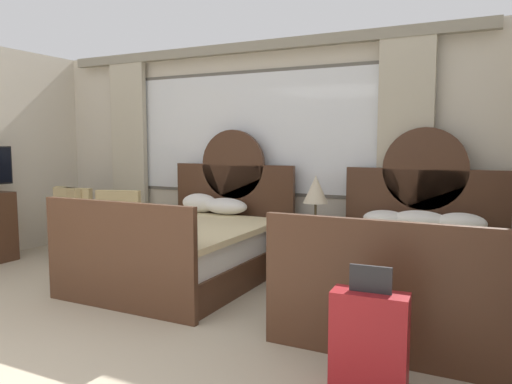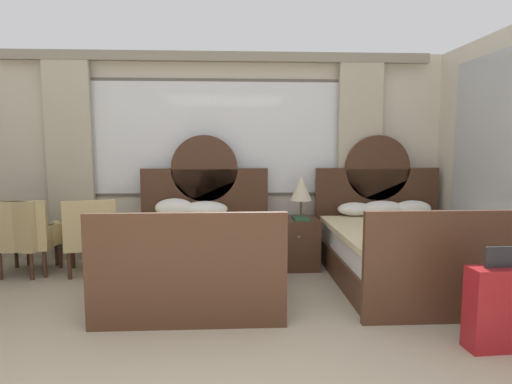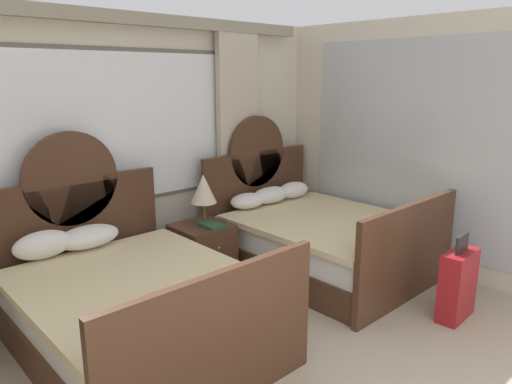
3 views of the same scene
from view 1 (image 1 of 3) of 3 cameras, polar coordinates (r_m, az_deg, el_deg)
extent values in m
cube|color=beige|center=(6.11, -0.41, 4.73)|extent=(6.01, 0.07, 2.70)
cube|color=#605B52|center=(6.07, -0.59, 7.01)|extent=(3.50, 0.02, 1.54)
cube|color=white|center=(6.07, -0.62, 7.01)|extent=(3.42, 0.02, 1.46)
cube|color=#C1B79E|center=(7.06, -14.74, 4.28)|extent=(0.57, 0.08, 2.60)
cube|color=#C1B79E|center=(5.39, 17.13, 3.79)|extent=(0.57, 0.08, 2.60)
cube|color=gray|center=(6.10, -1.01, 16.72)|extent=(5.53, 0.10, 0.12)
cube|color=#472B1C|center=(5.27, -8.26, -8.71)|extent=(1.55, 2.02, 0.30)
cube|color=white|center=(5.21, -8.30, -5.81)|extent=(1.49, 1.92, 0.25)
cube|color=beige|center=(5.12, -8.84, -4.28)|extent=(1.59, 1.82, 0.06)
cube|color=#472B1C|center=(6.05, -2.71, -2.42)|extent=(1.63, 0.06, 1.20)
cylinder|color=#472B1C|center=(5.99, -2.74, 3.28)|extent=(0.85, 0.06, 0.85)
cube|color=#472B1C|center=(4.40, -16.09, -7.34)|extent=(1.63, 0.06, 0.97)
ellipsoid|color=white|center=(6.05, -6.67, -1.28)|extent=(0.48, 0.26, 0.23)
ellipsoid|color=white|center=(5.84, -3.60, -1.68)|extent=(0.56, 0.31, 0.20)
cube|color=#472B1C|center=(4.44, 17.15, -11.71)|extent=(1.55, 2.02, 0.30)
cube|color=white|center=(4.37, 17.26, -8.30)|extent=(1.49, 1.92, 0.25)
cube|color=beige|center=(4.26, 17.15, -6.55)|extent=(1.59, 1.82, 0.06)
cube|color=#472B1C|center=(5.34, 19.11, -3.84)|extent=(1.63, 0.06, 1.20)
cylinder|color=#472B1C|center=(5.28, 19.33, 2.60)|extent=(0.85, 0.06, 0.85)
cube|color=#472B1C|center=(3.36, 14.40, -11.41)|extent=(1.63, 0.06, 0.97)
ellipsoid|color=white|center=(5.17, 14.97, -3.03)|extent=(0.44, 0.32, 0.17)
ellipsoid|color=white|center=(5.09, 18.78, -3.15)|extent=(0.54, 0.28, 0.19)
ellipsoid|color=white|center=(5.03, 23.07, -3.38)|extent=(0.47, 0.26, 0.20)
cube|color=#472B1C|center=(5.29, 6.07, -6.91)|extent=(0.53, 0.53, 0.61)
sphere|color=tan|center=(5.00, 4.98, -6.05)|extent=(0.02, 0.02, 0.02)
cylinder|color=brown|center=(5.25, 7.02, -3.51)|extent=(0.14, 0.14, 0.02)
cylinder|color=brown|center=(5.23, 7.03, -2.35)|extent=(0.03, 0.03, 0.19)
cone|color=beige|center=(5.20, 7.07, 0.33)|extent=(0.27, 0.27, 0.30)
cube|color=#285133|center=(5.11, 6.20, -3.69)|extent=(0.18, 0.26, 0.03)
cube|color=tan|center=(6.47, -14.93, -4.21)|extent=(0.70, 0.70, 0.10)
cube|color=tan|center=(6.21, -15.94, -1.98)|extent=(0.56, 0.23, 0.47)
cube|color=tan|center=(6.35, -12.89, -3.17)|extent=(0.20, 0.50, 0.16)
cube|color=tan|center=(6.56, -16.95, -2.98)|extent=(0.20, 0.50, 0.16)
cylinder|color=#472B1C|center=(6.62, -12.19, -5.73)|extent=(0.04, 0.04, 0.31)
cylinder|color=#472B1C|center=(6.81, -15.82, -5.50)|extent=(0.04, 0.04, 0.31)
cylinder|color=#472B1C|center=(6.21, -13.84, -6.55)|extent=(0.04, 0.04, 0.31)
cylinder|color=#472B1C|center=(6.41, -17.66, -6.26)|extent=(0.04, 0.04, 0.31)
cube|color=tan|center=(6.97, -19.44, -3.64)|extent=(0.63, 0.63, 0.10)
cube|color=tan|center=(6.74, -20.80, -1.54)|extent=(0.57, 0.15, 0.47)
cube|color=tan|center=(6.79, -17.81, -2.71)|extent=(0.12, 0.51, 0.16)
cube|color=tan|center=(7.11, -21.07, -2.46)|extent=(0.12, 0.51, 0.16)
cylinder|color=#472B1C|center=(7.04, -16.72, -5.15)|extent=(0.04, 0.04, 0.31)
cylinder|color=#472B1C|center=(7.32, -19.68, -4.83)|extent=(0.04, 0.04, 0.31)
cylinder|color=#472B1C|center=(6.68, -19.05, -5.82)|extent=(0.04, 0.04, 0.31)
cylinder|color=#472B1C|center=(6.97, -22.08, -5.44)|extent=(0.04, 0.04, 0.31)
cube|color=tan|center=(6.97, -19.44, -3.64)|extent=(0.70, 0.70, 0.10)
cube|color=tan|center=(6.82, -21.32, -1.47)|extent=(0.56, 0.24, 0.47)
cube|color=tan|center=(6.73, -18.48, -2.82)|extent=(0.20, 0.50, 0.16)
cube|color=tan|center=(7.17, -20.42, -2.36)|extent=(0.20, 0.50, 0.16)
cylinder|color=#472B1C|center=(6.91, -16.77, -5.36)|extent=(0.04, 0.04, 0.31)
cylinder|color=#472B1C|center=(7.31, -18.62, -4.81)|extent=(0.04, 0.04, 0.31)
cylinder|color=#472B1C|center=(6.70, -20.22, -5.83)|extent=(0.04, 0.04, 0.31)
cylinder|color=#472B1C|center=(7.11, -21.92, -5.23)|extent=(0.04, 0.04, 0.31)
cube|color=maroon|center=(2.99, 13.20, -17.17)|extent=(0.44, 0.21, 0.62)
cube|color=#232326|center=(2.86, 13.39, -9.98)|extent=(0.24, 0.03, 0.16)
camera|label=2|loc=(2.52, -67.43, 3.11)|focal=29.25mm
camera|label=3|loc=(4.68, -50.94, 11.59)|focal=33.23mm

